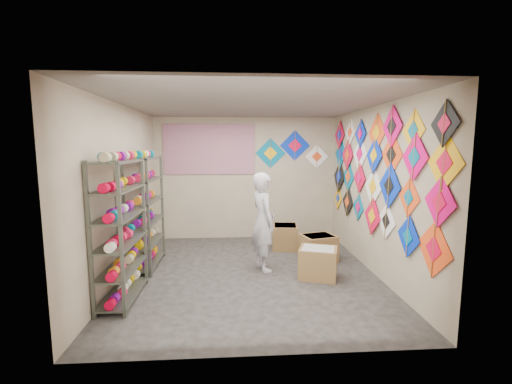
{
  "coord_description": "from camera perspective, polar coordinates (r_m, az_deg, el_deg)",
  "views": [
    {
      "loc": [
        -0.28,
        -5.38,
        2.05
      ],
      "look_at": [
        0.1,
        0.3,
        1.3
      ],
      "focal_mm": 24.0,
      "sensor_mm": 36.0,
      "label": 1
    }
  ],
  "objects": [
    {
      "name": "ground",
      "position": [
        5.76,
        -0.82,
        -13.33
      ],
      "size": [
        4.5,
        4.5,
        0.0
      ],
      "primitive_type": "plane",
      "color": "black"
    },
    {
      "name": "room_walls",
      "position": [
        5.4,
        -0.85,
        3.2
      ],
      "size": [
        4.5,
        4.5,
        4.5
      ],
      "color": "tan",
      "rests_on": "ground"
    },
    {
      "name": "shelf_rack_front",
      "position": [
        4.9,
        -21.69,
        -6.02
      ],
      "size": [
        0.4,
        1.1,
        1.9
      ],
      "primitive_type": "cube",
      "color": "#4C5147",
      "rests_on": "ground"
    },
    {
      "name": "shelf_rack_back",
      "position": [
        6.12,
        -17.98,
        -3.22
      ],
      "size": [
        0.4,
        1.1,
        1.9
      ],
      "primitive_type": "cube",
      "color": "#4C5147",
      "rests_on": "ground"
    },
    {
      "name": "string_spools",
      "position": [
        5.49,
        -19.67,
        -3.5
      ],
      "size": [
        0.12,
        2.36,
        0.12
      ],
      "color": "#E51847",
      "rests_on": "ground"
    },
    {
      "name": "kite_wall_display",
      "position": [
        5.85,
        18.93,
        3.18
      ],
      "size": [
        0.06,
        4.28,
        2.08
      ],
      "color": "#FF4C17",
      "rests_on": "room_walls"
    },
    {
      "name": "back_wall_kites",
      "position": [
        7.72,
        5.81,
        6.8
      ],
      "size": [
        1.65,
        0.02,
        0.85
      ],
      "color": "#006A95",
      "rests_on": "room_walls"
    },
    {
      "name": "poster",
      "position": [
        7.63,
        -7.79,
        7.07
      ],
      "size": [
        2.0,
        0.01,
        1.1
      ],
      "primitive_type": "cube",
      "color": "#6C54B6",
      "rests_on": "room_walls"
    },
    {
      "name": "shopkeeper",
      "position": [
        5.7,
        1.19,
        -4.98
      ],
      "size": [
        0.82,
        0.74,
        1.64
      ],
      "primitive_type": "imported",
      "rotation": [
        0.0,
        0.0,
        1.88
      ],
      "color": "#BEB6B1",
      "rests_on": "ground"
    },
    {
      "name": "carton_a",
      "position": [
        5.59,
        10.29,
        -11.53
      ],
      "size": [
        0.7,
        0.64,
        0.48
      ],
      "primitive_type": "cube",
      "rotation": [
        0.0,
        0.0,
        -0.33
      ],
      "color": "olive",
      "rests_on": "ground"
    },
    {
      "name": "carton_b",
      "position": [
        6.37,
        10.33,
        -9.17
      ],
      "size": [
        0.68,
        0.61,
        0.47
      ],
      "primitive_type": "cube",
      "rotation": [
        0.0,
        0.0,
        0.28
      ],
      "color": "olive",
      "rests_on": "ground"
    },
    {
      "name": "carton_c",
      "position": [
        7.02,
        4.86,
        -7.43
      ],
      "size": [
        0.57,
        0.61,
        0.48
      ],
      "primitive_type": "cube",
      "rotation": [
        0.0,
        0.0,
        -0.13
      ],
      "color": "olive",
      "rests_on": "ground"
    }
  ]
}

